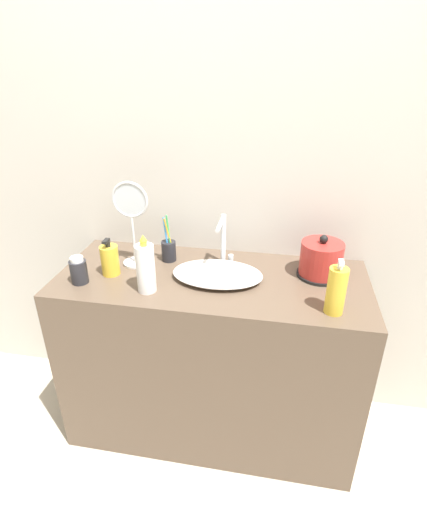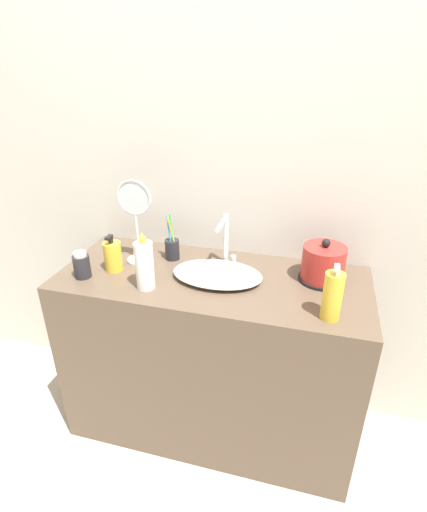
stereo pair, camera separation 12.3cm
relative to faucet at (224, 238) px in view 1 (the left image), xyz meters
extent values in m
plane|color=#BCB29E|center=(-0.03, -0.39, -0.97)|extent=(12.00, 12.00, 0.00)
cube|color=beige|center=(-0.03, 0.17, 0.33)|extent=(6.00, 0.04, 2.60)
cube|color=brown|center=(-0.03, -0.12, -0.55)|extent=(1.30, 0.54, 0.84)
ellipsoid|color=white|center=(0.00, -0.13, -0.11)|extent=(0.38, 0.25, 0.04)
cylinder|color=silver|center=(0.00, 0.02, -0.02)|extent=(0.02, 0.02, 0.23)
cylinder|color=silver|center=(0.00, -0.06, 0.09)|extent=(0.02, 0.16, 0.02)
cylinder|color=silver|center=(0.03, 0.02, -0.11)|extent=(0.02, 0.02, 0.04)
cylinder|color=black|center=(0.41, -0.03, -0.13)|extent=(0.19, 0.19, 0.01)
cylinder|color=#B22D28|center=(0.41, -0.03, -0.06)|extent=(0.17, 0.17, 0.15)
sphere|color=black|center=(0.41, -0.03, 0.04)|extent=(0.03, 0.03, 0.03)
cylinder|color=#232328|center=(-0.25, 0.00, -0.09)|extent=(0.06, 0.06, 0.09)
cylinder|color=green|center=(-0.24, -0.01, 0.00)|extent=(0.02, 0.02, 0.19)
cylinder|color=#338CE0|center=(-0.25, -0.01, -0.01)|extent=(0.03, 0.02, 0.17)
cylinder|color=yellow|center=(-0.24, -0.01, -0.01)|extent=(0.04, 0.03, 0.17)
cylinder|color=gold|center=(0.45, -0.29, -0.04)|extent=(0.07, 0.07, 0.18)
cylinder|color=white|center=(0.45, -0.29, 0.06)|extent=(0.02, 0.02, 0.02)
cube|color=white|center=(0.45, -0.30, 0.08)|extent=(0.02, 0.04, 0.01)
cylinder|color=gold|center=(-0.46, -0.17, -0.07)|extent=(0.08, 0.08, 0.13)
cylinder|color=black|center=(-0.46, -0.17, 0.01)|extent=(0.02, 0.02, 0.02)
cube|color=black|center=(-0.46, -0.18, 0.03)|extent=(0.02, 0.04, 0.01)
cylinder|color=white|center=(-0.26, -0.27, -0.03)|extent=(0.07, 0.07, 0.20)
cylinder|color=gold|center=(-0.26, -0.27, 0.07)|extent=(0.03, 0.03, 0.02)
cone|color=gold|center=(-0.26, -0.27, 0.10)|extent=(0.03, 0.03, 0.02)
cylinder|color=#28282D|center=(-0.55, -0.26, -0.08)|extent=(0.07, 0.07, 0.10)
cylinder|color=white|center=(-0.55, -0.26, -0.03)|extent=(0.05, 0.05, 0.02)
cylinder|color=silver|center=(-0.39, -0.06, -0.13)|extent=(0.11, 0.11, 0.01)
cylinder|color=silver|center=(-0.39, -0.06, -0.01)|extent=(0.01, 0.01, 0.22)
torus|color=silver|center=(-0.39, -0.06, 0.17)|extent=(0.16, 0.01, 0.16)
cylinder|color=silver|center=(-0.39, -0.06, 0.17)|extent=(0.13, 0.00, 0.13)
camera|label=1|loc=(0.24, -1.55, 0.70)|focal=28.00mm
camera|label=2|loc=(0.36, -1.53, 0.70)|focal=28.00mm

